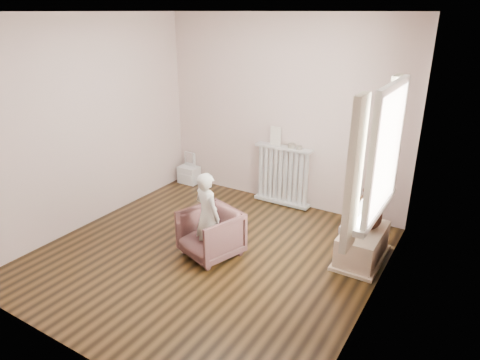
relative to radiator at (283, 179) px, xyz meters
The scene contains 20 objects.
floor 1.73m from the radiator, 93.63° to the right, with size 3.60×3.60×0.01m, color black.
ceiling 2.78m from the radiator, 93.63° to the right, with size 3.60×3.60×0.01m, color white.
back_wall 0.92m from the radiator, 131.59° to the left, with size 3.60×0.02×2.60m, color beige.
front_wall 3.60m from the radiator, 91.75° to the right, with size 3.60×0.02×2.60m, color beige.
left_wall 2.70m from the radiator, 138.61° to the right, with size 0.02×3.60×2.60m, color beige.
right_wall 2.55m from the radiator, 44.77° to the right, with size 0.02×3.60×2.60m, color beige.
window 2.40m from the radiator, 39.85° to the right, with size 0.03×0.90×1.10m, color white.
window_sill 2.14m from the radiator, 41.43° to the right, with size 0.22×1.10×0.06m, color silver.
curtain_left 2.68m from the radiator, 51.64° to the right, with size 0.06×0.26×1.30m, color beige.
curtain_right 2.01m from the radiator, 27.69° to the right, with size 0.06×0.26×1.30m, color beige.
radiator is the anchor object (origin of this frame).
paper_doll 0.62m from the radiator, behind, with size 0.16×0.01×0.26m, color beige.
tin_a 0.52m from the radiator, ahead, with size 0.10×0.10×0.06m, color #A59E8C.
tin_b 0.55m from the radiator, ahead, with size 0.08×0.08×0.05m, color #A59E8C.
toy_vanity 1.66m from the radiator, behind, with size 0.32×0.23×0.50m, color silver.
armchair 1.67m from the radiator, 92.74° to the right, with size 0.58×0.60×0.55m, color brown.
child 1.72m from the radiator, 92.66° to the right, with size 0.36×0.24×1.00m, color white.
toy_bench 1.66m from the radiator, 31.22° to the right, with size 0.41×0.77×0.36m, color beige.
teddy_bear 1.65m from the radiator, 28.62° to the right, with size 0.38×0.29×0.46m, color #361E14, non-canonical shape.
plush_cat 1.94m from the radiator, 32.24° to the right, with size 0.17×0.27×0.23m, color slate, non-canonical shape.
Camera 1 is at (2.52, -3.44, 2.61)m, focal length 32.00 mm.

